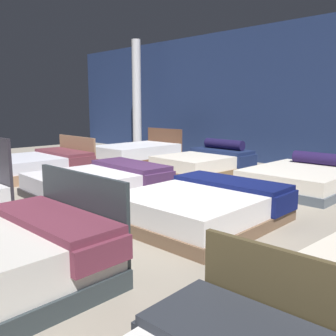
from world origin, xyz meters
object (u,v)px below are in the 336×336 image
object	(u,v)px
bed_6	(203,206)
bed_4	(37,165)
bed_8	(137,153)
support_pillar	(137,97)
bed_5	(100,182)
bed_9	(205,163)
bed_10	(302,178)

from	to	relation	value
bed_6	bed_4	bearing A→B (deg)	178.78
bed_8	support_pillar	xyz separation A→B (m)	(-1.51, 1.30, 1.52)
bed_5	bed_6	world-z (taller)	bed_6
bed_5	bed_6	bearing A→B (deg)	2.18
bed_4	bed_9	xyz separation A→B (m)	(2.36, 2.82, 0.00)
bed_4	bed_8	world-z (taller)	bed_8
bed_10	support_pillar	xyz separation A→B (m)	(-6.17, 1.38, 1.55)
bed_6	bed_5	bearing A→B (deg)	178.32
bed_8	bed_9	bearing A→B (deg)	-0.79
bed_6	bed_8	size ratio (longest dim) A/B	0.92
bed_6	bed_9	distance (m)	3.63
bed_5	support_pillar	size ratio (longest dim) A/B	0.63
bed_8	bed_10	bearing A→B (deg)	-1.33
bed_9	bed_10	bearing A→B (deg)	0.49
bed_10	support_pillar	distance (m)	6.51
bed_6	bed_10	distance (m)	2.77
bed_6	bed_9	xyz separation A→B (m)	(-2.27, 2.83, 0.02)
bed_5	bed_9	world-z (taller)	bed_9
bed_8	bed_10	world-z (taller)	bed_8
support_pillar	bed_6	bearing A→B (deg)	-34.04
bed_6	support_pillar	xyz separation A→B (m)	(-6.14, 4.15, 1.53)
bed_5	bed_10	xyz separation A→B (m)	(2.35, 2.75, -0.00)
bed_4	bed_9	bearing A→B (deg)	51.43
bed_4	bed_10	world-z (taller)	bed_4
support_pillar	bed_10	bearing A→B (deg)	-12.57
bed_10	bed_8	bearing A→B (deg)	179.34
bed_6	bed_9	world-z (taller)	bed_9
bed_4	bed_8	size ratio (longest dim) A/B	0.99
bed_10	bed_4	bearing A→B (deg)	-149.11
bed_9	bed_10	distance (m)	2.31
bed_4	bed_9	distance (m)	3.68
bed_8	bed_9	world-z (taller)	bed_8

